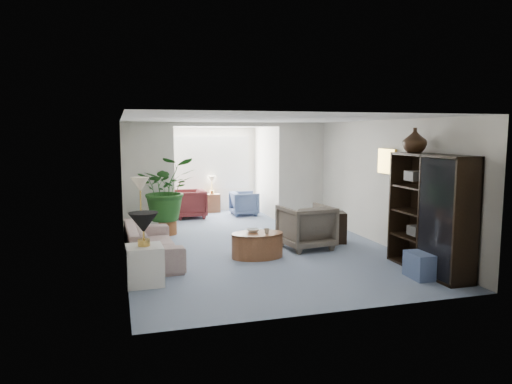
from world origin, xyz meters
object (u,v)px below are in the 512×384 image
object	(u,v)px
framed_picture	(388,161)
sunroom_chair_blue	(244,203)
coffee_table	(257,245)
cabinet_urn	(415,140)
entertainment_cabinet	(430,214)
sunroom_table	(212,203)
floor_lamp	(140,184)
sunroom_chair_maroon	(190,204)
ottoman	(425,265)
plant_pot	(168,227)
wingback_chair	(306,226)
table_lamp	(143,223)
side_table_dark	(332,227)
end_table	(145,265)
coffee_cup	(267,231)
coffee_bowl	(253,230)
sofa	(152,243)

from	to	relation	value
framed_picture	sunroom_chair_blue	size ratio (longest dim) A/B	0.70
coffee_table	cabinet_urn	distance (m)	3.28
entertainment_cabinet	sunroom_table	size ratio (longest dim) A/B	3.68
floor_lamp	sunroom_chair_maroon	bearing A→B (deg)	65.18
sunroom_chair_blue	ottoman	bearing A→B (deg)	-168.88
sunroom_chair_maroon	sunroom_chair_blue	bearing A→B (deg)	89.89
floor_lamp	sunroom_chair_blue	size ratio (longest dim) A/B	0.51
ottoman	plant_pot	distance (m)	5.61
wingback_chair	table_lamp	bearing A→B (deg)	17.58
sunroom_chair_blue	sunroom_table	size ratio (longest dim) A/B	1.37
wingback_chair	sunroom_chair_blue	distance (m)	3.99
framed_picture	sunroom_table	bearing A→B (deg)	116.06
floor_lamp	sunroom_chair_blue	xyz separation A→B (m)	(2.90, 3.02, -0.93)
wingback_chair	side_table_dark	distance (m)	0.77
plant_pot	sunroom_chair_maroon	world-z (taller)	sunroom_chair_maroon
framed_picture	plant_pot	distance (m)	4.92
framed_picture	end_table	world-z (taller)	framed_picture
framed_picture	ottoman	xyz separation A→B (m)	(-0.48, -1.97, -1.50)
table_lamp	framed_picture	bearing A→B (deg)	12.95
table_lamp	sunroom_chair_blue	distance (m)	6.21
coffee_cup	plant_pot	bearing A→B (deg)	120.64
framed_picture	ottoman	size ratio (longest dim) A/B	1.00
end_table	coffee_bowl	size ratio (longest dim) A/B	2.50
table_lamp	entertainment_cabinet	world-z (taller)	entertainment_cabinet
cabinet_urn	ottoman	distance (m)	2.09
sunroom_table	cabinet_urn	bearing A→B (deg)	-70.22
end_table	floor_lamp	distance (m)	2.58
coffee_table	framed_picture	bearing A→B (deg)	1.20
coffee_table	sofa	bearing A→B (deg)	170.11
framed_picture	sunroom_chair_maroon	size ratio (longest dim) A/B	0.60
framed_picture	cabinet_urn	size ratio (longest dim) A/B	1.19
floor_lamp	wingback_chair	size ratio (longest dim) A/B	0.38
table_lamp	coffee_cup	world-z (taller)	table_lamp
sunroom_chair_blue	sunroom_chair_maroon	size ratio (longest dim) A/B	0.86
coffee_bowl	cabinet_urn	bearing A→B (deg)	-26.48
end_table	table_lamp	size ratio (longest dim) A/B	1.33
sofa	coffee_cup	world-z (taller)	sofa
coffee_cup	side_table_dark	bearing A→B (deg)	25.92
floor_lamp	sunroom_chair_maroon	world-z (taller)	floor_lamp
wingback_chair	entertainment_cabinet	bearing A→B (deg)	115.90
coffee_table	coffee_cup	size ratio (longest dim) A/B	9.25
entertainment_cabinet	wingback_chair	bearing A→B (deg)	122.69
side_table_dark	sunroom_chair_maroon	xyz separation A→B (m)	(-2.39, 3.68, 0.06)
coffee_cup	side_table_dark	world-z (taller)	side_table_dark
table_lamp	side_table_dark	bearing A→B (deg)	24.17
wingback_chair	coffee_cup	bearing A→B (deg)	21.02
coffee_cup	entertainment_cabinet	xyz separation A→B (m)	(2.28, -1.53, 0.46)
coffee_cup	side_table_dark	size ratio (longest dim) A/B	0.16
cabinet_urn	sunroom_table	distance (m)	6.92
cabinet_urn	sunroom_chair_blue	world-z (taller)	cabinet_urn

